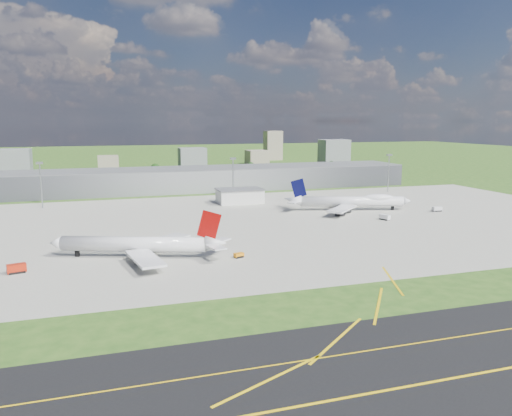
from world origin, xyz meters
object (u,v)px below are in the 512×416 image
object	(u,v)px
airliner_red_twin	(140,245)
crash_tender	(17,269)
airliner_blue_quad	(352,201)
tug_yellow	(239,255)
van_white_far	(437,209)
van_white_near	(385,217)

from	to	relation	value
airliner_red_twin	crash_tender	distance (m)	40.12
airliner_blue_quad	tug_yellow	distance (m)	112.45
airliner_blue_quad	van_white_far	size ratio (longest dim) A/B	12.59
tug_yellow	van_white_far	bearing A→B (deg)	7.56
airliner_blue_quad	tug_yellow	xyz separation A→B (m)	(-84.52, -74.07, -4.00)
crash_tender	van_white_near	xyz separation A→B (m)	(159.39, 41.02, -0.16)
airliner_red_twin	crash_tender	xyz separation A→B (m)	(-39.31, -7.40, -3.14)
crash_tender	van_white_near	distance (m)	164.59
van_white_near	van_white_far	world-z (taller)	van_white_near
van_white_far	crash_tender	bearing A→B (deg)	-161.91
crash_tender	van_white_far	distance (m)	206.07
van_white_far	airliner_red_twin	bearing A→B (deg)	-160.88
airliner_red_twin	van_white_far	size ratio (longest dim) A/B	11.66
airliner_blue_quad	crash_tender	bearing A→B (deg)	-140.03
airliner_blue_quad	van_white_far	distance (m)	45.54
airliner_red_twin	van_white_near	xyz separation A→B (m)	(120.08, 33.62, -3.30)
tug_yellow	van_white_far	xyz separation A→B (m)	(126.49, 56.75, 0.43)
airliner_blue_quad	van_white_near	xyz separation A→B (m)	(2.25, -29.42, -3.55)
airliner_blue_quad	crash_tender	size ratio (longest dim) A/B	10.80
van_white_near	van_white_far	size ratio (longest dim) A/B	1.10
airliner_red_twin	crash_tender	bearing A→B (deg)	30.70
airliner_red_twin	van_white_far	xyz separation A→B (m)	(159.80, 45.72, -3.32)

